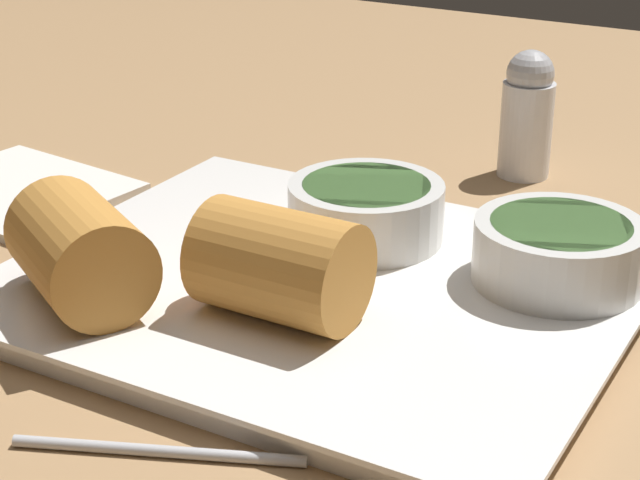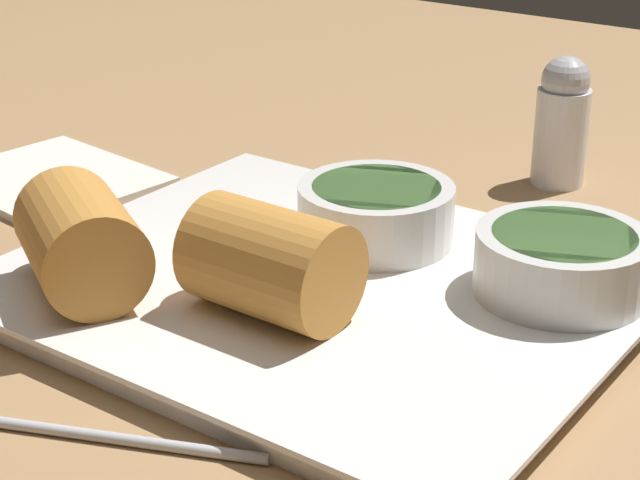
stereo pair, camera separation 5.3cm
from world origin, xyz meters
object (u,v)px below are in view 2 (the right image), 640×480
Objects in this scene: serving_plate at (320,291)px; dipping_bowl_near at (376,211)px; napkin at (51,180)px; dipping_bowl_far at (562,260)px; salt_shaker at (562,121)px.

serving_plate is 3.61× the size of dipping_bowl_near.
napkin is at bearing -175.49° from dipping_bowl_near.
dipping_bowl_near is at bearing 4.51° from napkin.
dipping_bowl_far is 35.83cm from napkin.
napkin is at bearing -177.03° from dipping_bowl_far.
dipping_bowl_near and dipping_bowl_far have the same top height.
dipping_bowl_near is 24.90cm from napkin.
dipping_bowl_far reaches higher than serving_plate.
serving_plate is at bearing -152.13° from dipping_bowl_far.
dipping_bowl_near is 18.34cm from salt_shaker.
dipping_bowl_near is at bearing 179.52° from dipping_bowl_far.
dipping_bowl_near reaches higher than serving_plate.
napkin is (-35.66, -1.85, -2.97)cm from dipping_bowl_far.
serving_plate is 24.22cm from salt_shaker.
serving_plate is 12.34cm from dipping_bowl_far.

